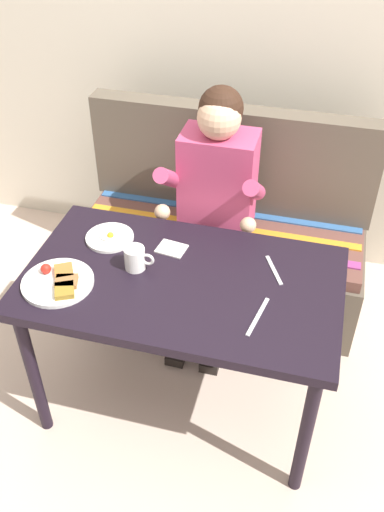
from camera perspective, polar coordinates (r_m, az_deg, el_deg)
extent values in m
plane|color=beige|center=(2.64, -0.86, -14.26)|extent=(8.00, 8.00, 0.00)
cube|color=beige|center=(2.93, 6.07, 22.71)|extent=(4.40, 0.10, 2.60)
cube|color=black|center=(2.11, -1.04, -2.69)|extent=(1.20, 0.70, 0.04)
cylinder|color=black|center=(2.37, -15.88, -11.51)|extent=(0.05, 0.05, 0.69)
cylinder|color=black|center=(2.16, 11.48, -17.44)|extent=(0.05, 0.05, 0.69)
cylinder|color=black|center=(2.71, -10.34, -2.51)|extent=(0.05, 0.05, 0.69)
cylinder|color=black|center=(2.53, 12.82, -6.64)|extent=(0.05, 0.05, 0.69)
cube|color=brown|center=(2.98, 2.80, -1.08)|extent=(1.44, 0.56, 0.40)
cube|color=brown|center=(2.83, 2.95, 2.47)|extent=(1.40, 0.52, 0.06)
cube|color=brown|center=(2.85, 4.12, 9.87)|extent=(1.44, 0.12, 0.54)
cube|color=#93387A|center=(2.70, 2.33, 1.34)|extent=(1.38, 0.05, 0.01)
cube|color=orange|center=(2.81, 2.97, 3.03)|extent=(1.38, 0.05, 0.01)
cube|color=#336099|center=(2.93, 3.57, 4.59)|extent=(1.38, 0.05, 0.01)
cube|color=#BA4068|center=(2.60, 2.67, 7.59)|extent=(0.34, 0.22, 0.48)
sphere|color=#DBAD89|center=(2.43, 2.80, 13.90)|extent=(0.19, 0.19, 0.19)
sphere|color=#331E14|center=(2.45, 2.98, 14.83)|extent=(0.19, 0.19, 0.19)
cylinder|color=#BA4068|center=(2.49, -2.31, 7.92)|extent=(0.07, 0.29, 0.23)
cylinder|color=#BA4068|center=(2.42, 6.40, 6.69)|extent=(0.07, 0.29, 0.23)
sphere|color=#DBAD89|center=(2.45, -3.05, 4.51)|extent=(0.07, 0.07, 0.07)
sphere|color=#DBAD89|center=(2.38, 5.74, 3.16)|extent=(0.07, 0.07, 0.07)
cylinder|color=#232333|center=(2.62, -0.12, 1.47)|extent=(0.09, 0.34, 0.09)
cylinder|color=#232333|center=(2.67, -1.05, -5.13)|extent=(0.08, 0.08, 0.52)
cube|color=black|center=(2.80, -1.33, -9.41)|extent=(0.09, 0.20, 0.05)
cylinder|color=#232333|center=(2.59, 3.52, 0.88)|extent=(0.09, 0.34, 0.09)
cylinder|color=#232333|center=(2.64, 2.52, -5.78)|extent=(0.08, 0.08, 0.52)
cube|color=black|center=(2.77, 2.11, -10.08)|extent=(0.09, 0.20, 0.05)
cylinder|color=white|center=(2.13, -13.54, -2.64)|extent=(0.27, 0.27, 0.02)
cube|color=olive|center=(2.06, -12.89, -3.44)|extent=(0.10, 0.10, 0.02)
cube|color=#8F5F35|center=(2.10, -12.69, -2.56)|extent=(0.10, 0.09, 0.02)
cube|color=#9C642C|center=(2.14, -12.95, -1.56)|extent=(0.10, 0.10, 0.02)
sphere|color=red|center=(2.16, -14.69, -1.27)|extent=(0.04, 0.04, 0.04)
ellipsoid|color=#CC6623|center=(2.07, -12.92, -3.21)|extent=(0.06, 0.05, 0.02)
cylinder|color=white|center=(2.31, -8.39, 1.87)|extent=(0.20, 0.20, 0.01)
ellipsoid|color=white|center=(2.30, -8.42, 2.11)|extent=(0.09, 0.08, 0.01)
sphere|color=yellow|center=(2.29, -8.32, 2.11)|extent=(0.03, 0.03, 0.03)
cylinder|color=white|center=(2.13, -5.86, -0.23)|extent=(0.08, 0.08, 0.09)
cylinder|color=brown|center=(2.10, -5.93, 0.62)|extent=(0.07, 0.07, 0.01)
torus|color=white|center=(2.11, -4.54, -0.36)|extent=(0.05, 0.01, 0.05)
cube|color=silver|center=(2.23, -2.10, 0.75)|extent=(0.12, 0.11, 0.01)
cube|color=silver|center=(2.16, 8.36, -1.42)|extent=(0.09, 0.16, 0.00)
cube|color=silver|center=(1.96, 6.74, -6.16)|extent=(0.05, 0.20, 0.00)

